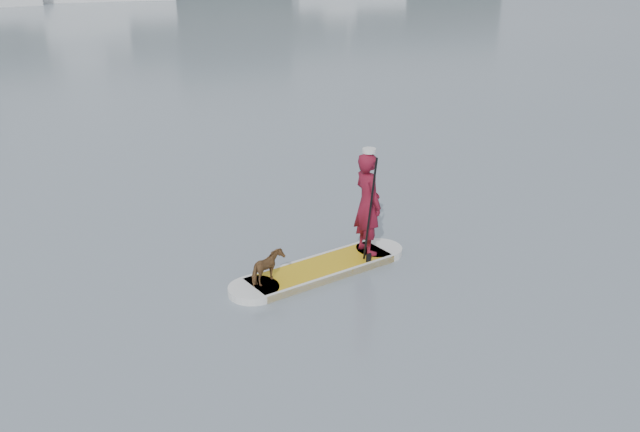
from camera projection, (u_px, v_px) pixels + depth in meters
name	position (u px, v px, depth m)	size (l,w,h in m)	color
ground	(148.00, 264.00, 11.94)	(140.00, 140.00, 0.00)	slate
paddleboard	(320.00, 269.00, 11.62)	(3.25, 1.31, 0.12)	gold
paddler	(368.00, 203.00, 11.78)	(0.64, 0.42, 1.75)	maroon
white_cap	(369.00, 151.00, 11.44)	(0.22, 0.22, 0.07)	silver
dog	(267.00, 268.00, 10.97)	(0.27, 0.60, 0.51)	brown
paddle	(370.00, 224.00, 11.50)	(0.10, 0.30, 2.00)	black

